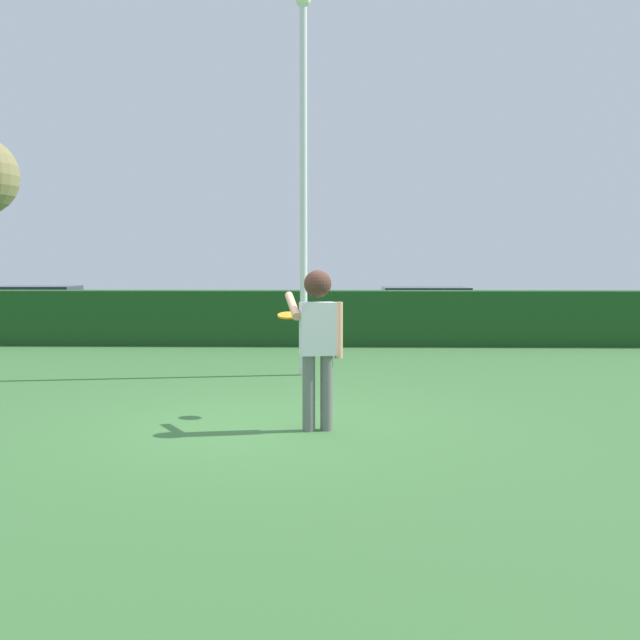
{
  "coord_description": "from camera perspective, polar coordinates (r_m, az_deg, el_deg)",
  "views": [
    {
      "loc": [
        0.8,
        -8.24,
        1.82
      ],
      "look_at": [
        0.57,
        0.73,
        1.15
      ],
      "focal_mm": 41.11,
      "sensor_mm": 36.0,
      "label": 1
    }
  ],
  "objects": [
    {
      "name": "hedge_row",
      "position": [
        16.82,
        -1.28,
        0.19
      ],
      "size": [
        28.98,
        0.9,
        1.25
      ],
      "primitive_type": "cube",
      "color": "#1D491D",
      "rests_on": "ground"
    },
    {
      "name": "frisbee",
      "position": [
        8.83,
        -2.48,
        0.36
      ],
      "size": [
        0.26,
        0.26,
        0.08
      ],
      "color": "orange"
    },
    {
      "name": "parked_car_blue",
      "position": [
        21.77,
        -21.25,
        1.0
      ],
      "size": [
        4.3,
        2.02,
        1.25
      ],
      "color": "#263FA5",
      "rests_on": "ground"
    },
    {
      "name": "parked_car_silver",
      "position": [
        19.4,
        8.18,
        0.88
      ],
      "size": [
        4.21,
        1.81,
        1.25
      ],
      "color": "#B7B7BC",
      "rests_on": "ground"
    },
    {
      "name": "person",
      "position": [
        8.01,
        -0.19,
        -0.89
      ],
      "size": [
        0.67,
        0.68,
        1.77
      ],
      "color": "slate",
      "rests_on": "ground"
    },
    {
      "name": "lamppost",
      "position": [
        12.19,
        -1.3,
        11.77
      ],
      "size": [
        0.24,
        0.24,
        6.19
      ],
      "color": "silver",
      "rests_on": "ground"
    },
    {
      "name": "ground_plane",
      "position": [
        8.47,
        -4.04,
        -8.14
      ],
      "size": [
        60.0,
        60.0,
        0.0
      ],
      "primitive_type": "plane",
      "color": "#3B6C36"
    }
  ]
}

